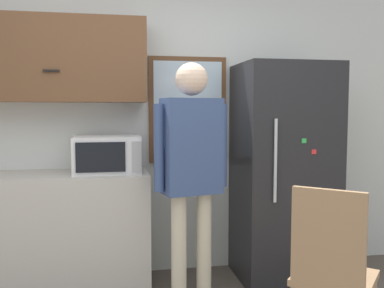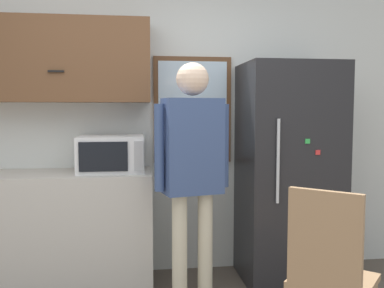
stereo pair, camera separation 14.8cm
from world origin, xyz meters
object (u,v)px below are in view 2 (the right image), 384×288
(refrigerator, at_px, (288,173))
(chair, at_px, (329,268))
(microwave, at_px, (111,154))
(person, at_px, (193,159))

(refrigerator, xyz_separation_m, chair, (-0.17, -1.14, -0.37))
(microwave, xyz_separation_m, person, (0.60, -0.43, 0.00))
(microwave, relative_size, person, 0.29)
(chair, bearing_deg, refrigerator, -56.77)
(refrigerator, height_order, chair, refrigerator)
(person, bearing_deg, chair, -61.37)
(person, distance_m, refrigerator, 0.94)
(microwave, height_order, person, person)
(person, relative_size, chair, 1.77)
(microwave, bearing_deg, person, -35.49)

